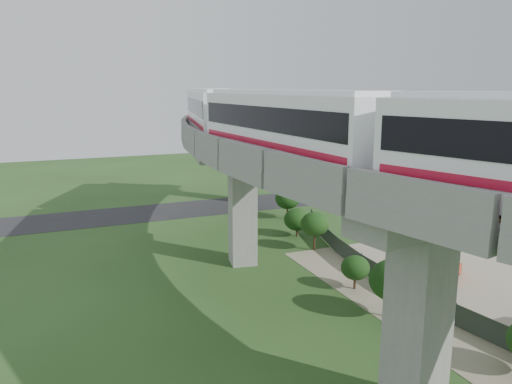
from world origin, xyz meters
The scene contains 13 objects.
ground centered at (0.00, 0.00, 0.00)m, with size 160.00×160.00×0.00m, color #28461C.
dirt_lot centered at (14.00, -2.00, 0.02)m, with size 18.00×26.00×0.04m, color gray.
asphalt_road centered at (0.00, 30.00, 0.01)m, with size 60.00×8.00×0.03m, color #232326.
viaduct centered at (3.84, 0.00, 9.05)m, with size 19.58×73.98×11.40m.
metro_train centered at (0.45, 3.49, 12.31)m, with size 12.27×61.22×3.64m.
fence centered at (9.75, 0.00, 0.75)m, with size 3.87×38.73×1.50m.
tree_0 centered at (10.46, 21.49, 2.29)m, with size 2.71×2.71×3.44m.
tree_1 centered at (8.39, 15.24, 1.70)m, with size 2.54×2.54×2.78m.
tree_2 centered at (7.88, 10.90, 2.40)m, with size 2.50×2.50×3.47m.
tree_3 centered at (6.28, 2.15, 1.62)m, with size 2.05×2.05×2.49m.
tree_4 centered at (5.85, -2.59, 2.50)m, with size 3.02×3.02×3.79m.
car_red centered at (14.26, 1.22, 0.55)m, with size 1.08×3.11×1.02m, color #B22510.
car_dark centered at (11.99, 1.16, 0.70)m, with size 1.85×4.56×1.32m, color black.
Camera 1 is at (-13.16, -26.03, 14.19)m, focal length 35.00 mm.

